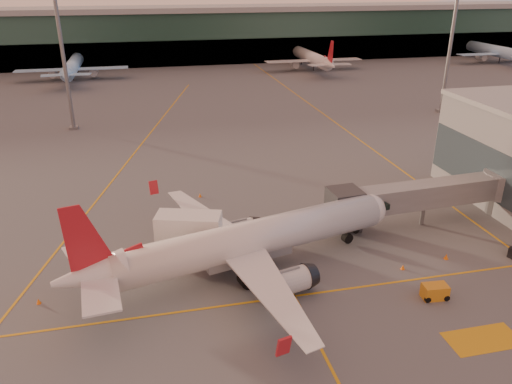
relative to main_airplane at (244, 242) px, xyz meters
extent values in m
plane|color=#4C4F54|center=(-1.40, -9.90, -3.35)|extent=(600.00, 600.00, 0.00)
cube|color=orange|center=(-1.40, -4.90, -3.35)|extent=(80.00, 0.25, 0.01)
cube|color=orange|center=(-11.40, 35.10, -3.35)|extent=(31.30, 115.98, 0.01)
cube|color=orange|center=(28.60, 60.10, -3.35)|extent=(0.25, 160.00, 0.01)
cube|color=orange|center=(16.60, -13.90, -3.35)|extent=(6.00, 3.00, 0.01)
cube|color=#19382D|center=(-1.40, 132.10, 4.65)|extent=(400.00, 18.00, 16.00)
cube|color=gray|center=(-1.40, 132.10, 13.45)|extent=(400.00, 20.00, 1.60)
cube|color=black|center=(-1.40, 123.60, 0.65)|extent=(400.00, 1.00, 8.00)
cube|color=#2D3D47|center=(31.65, 8.10, 1.65)|extent=(0.30, 21.60, 6.00)
cylinder|color=slate|center=(-21.40, 56.10, 9.15)|extent=(0.70, 0.70, 25.00)
cube|color=slate|center=(-21.40, 56.10, -3.10)|extent=(1.60, 1.60, 0.50)
cylinder|color=slate|center=(53.60, 52.10, 9.15)|extent=(0.70, 0.70, 25.00)
cube|color=slate|center=(53.60, 52.10, -3.10)|extent=(1.60, 1.60, 0.50)
cylinder|color=silver|center=(1.14, 0.28, 0.19)|extent=(27.61, 10.10, 3.54)
sphere|color=silver|center=(14.52, 3.62, 0.19)|extent=(3.47, 3.47, 3.47)
cube|color=black|center=(15.50, 3.86, 0.63)|extent=(2.10, 2.62, 0.62)
cone|color=silver|center=(-13.87, -3.46, 0.45)|extent=(6.69, 4.73, 3.36)
cube|color=silver|center=(-12.81, -6.31, 0.54)|extent=(3.44, 5.98, 0.18)
cylinder|color=silver|center=(3.09, -4.77, -1.76)|extent=(4.15, 3.13, 2.30)
cylinder|color=black|center=(-0.26, -2.44, -2.56)|extent=(1.85, 1.59, 1.59)
cylinder|color=black|center=(-0.26, -2.44, -2.07)|extent=(0.32, 0.32, 0.97)
cube|color=silver|center=(-14.27, -0.44, 0.54)|extent=(4.79, 6.37, 0.18)
cylinder|color=silver|center=(0.49, 5.67, -1.76)|extent=(4.15, 3.13, 2.30)
cylinder|color=black|center=(-1.37, 2.03, -2.56)|extent=(1.85, 1.59, 1.59)
cylinder|color=black|center=(-1.37, 2.03, -2.07)|extent=(0.32, 0.32, 0.97)
cube|color=slate|center=(0.16, 0.04, -0.96)|extent=(9.17, 4.86, 1.42)
cylinder|color=black|center=(11.91, 2.97, -2.56)|extent=(1.25, 0.96, 1.11)
cube|color=slate|center=(22.23, 5.44, 0.49)|extent=(20.89, 3.91, 2.70)
cube|color=#2D3035|center=(12.37, 5.38, 0.49)|extent=(3.61, 3.61, 3.00)
cube|color=#2D3035|center=(13.87, 6.28, -2.15)|extent=(1.60, 2.40, 2.40)
cylinder|color=black|center=(13.87, 5.18, -2.95)|extent=(0.80, 0.40, 0.80)
cylinder|color=black|center=(13.87, 7.38, -2.95)|extent=(0.80, 0.40, 0.80)
cylinder|color=slate|center=(22.23, 5.44, -2.08)|extent=(0.50, 0.50, 2.54)
cylinder|color=slate|center=(32.60, 6.10, 0.49)|extent=(4.40, 4.40, 3.00)
cylinder|color=slate|center=(32.60, 6.10, -2.08)|extent=(2.40, 2.40, 2.54)
cube|color=#A61917|center=(-4.56, 3.75, -2.52)|extent=(4.17, 3.58, 1.66)
cube|color=silver|center=(-4.88, 3.84, 0.08)|extent=(6.95, 4.53, 3.10)
cylinder|color=black|center=(-6.85, 3.06, -2.85)|extent=(1.07, 0.66, 1.00)
cylinder|color=black|center=(-3.04, 1.89, -2.85)|extent=(1.07, 0.66, 1.00)
cube|color=orange|center=(15.80, -7.95, -2.69)|extent=(2.32, 1.51, 1.33)
cylinder|color=black|center=(14.87, -8.43, -3.07)|extent=(0.58, 0.32, 0.56)
cylinder|color=black|center=(16.64, -8.57, -3.07)|extent=(0.58, 0.32, 0.56)
cone|color=orange|center=(20.67, -2.17, -3.07)|extent=(0.45, 0.45, 0.57)
cube|color=orange|center=(20.67, -2.17, -3.34)|extent=(0.39, 0.39, 0.03)
cone|color=orange|center=(-18.82, -0.88, -3.10)|extent=(0.40, 0.40, 0.51)
cube|color=orange|center=(-18.82, -0.88, -3.34)|extent=(0.34, 0.34, 0.03)
cone|color=orange|center=(-2.01, 19.11, -3.10)|extent=(0.40, 0.40, 0.51)
cube|color=orange|center=(-2.01, 19.11, -3.34)|extent=(0.35, 0.35, 0.03)
cone|color=orange|center=(15.38, -2.96, -3.10)|extent=(0.40, 0.40, 0.51)
cube|color=orange|center=(15.38, -2.96, -3.34)|extent=(0.35, 0.35, 0.03)
camera|label=1|loc=(-8.24, -40.85, 23.34)|focal=35.00mm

